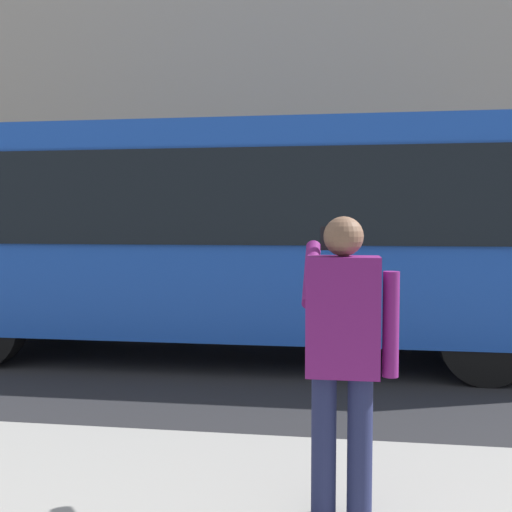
# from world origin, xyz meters

# --- Properties ---
(ground_plane) EXTENTS (60.00, 60.00, 0.00)m
(ground_plane) POSITION_xyz_m (0.00, 0.00, 0.00)
(ground_plane) COLOR #232326
(building_facade_far) EXTENTS (28.00, 1.55, 12.00)m
(building_facade_far) POSITION_xyz_m (-0.02, -6.80, 5.99)
(building_facade_far) COLOR #A89E8E
(building_facade_far) RESTS_ON ground_plane
(red_bus) EXTENTS (9.05, 2.54, 3.08)m
(red_bus) POSITION_xyz_m (1.76, 0.14, 1.68)
(red_bus) COLOR #1947AD
(red_bus) RESTS_ON ground_plane
(pedestrian_photographer) EXTENTS (0.53, 0.52, 1.70)m
(pedestrian_photographer) POSITION_xyz_m (0.31, 4.71, 1.14)
(pedestrian_photographer) COLOR #1E2347
(pedestrian_photographer) RESTS_ON sidewalk_curb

